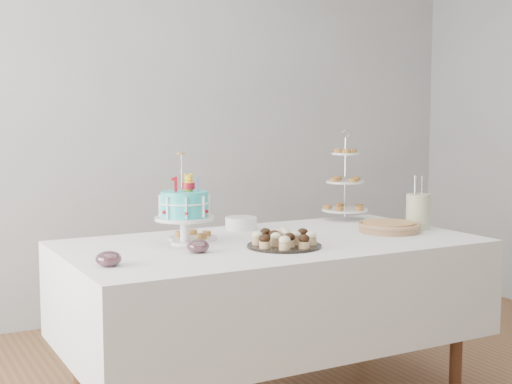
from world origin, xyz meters
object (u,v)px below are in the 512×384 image
tiered_stand (345,182)px  utensil_pitcher (418,210)px  pie (389,226)px  plate_stack (241,223)px  jam_bowl_a (109,259)px  table (272,288)px  birthday_cake (185,220)px  jam_bowl_b (198,246)px  cupcake_tray (284,239)px  pastry_plate (193,236)px

tiered_stand → utensil_pitcher: tiered_stand is taller
pie → plate_stack: 0.75m
jam_bowl_a → table: bearing=13.0°
birthday_cake → tiered_stand: 1.14m
plate_stack → utensil_pitcher: size_ratio=0.59×
jam_bowl_b → utensil_pitcher: 1.27m
birthday_cake → tiered_stand: bearing=33.9°
table → birthday_cake: 0.53m
cupcake_tray → pastry_plate: size_ratio=1.43×
pie → pastry_plate: size_ratio=1.37×
jam_bowl_a → jam_bowl_b: jam_bowl_a is taller
plate_stack → jam_bowl_b: (-0.46, -0.48, -0.00)m
table → birthday_cake: (-0.39, 0.11, 0.34)m
cupcake_tray → utensil_pitcher: 0.88m
pie → plate_stack: bearing=144.5°
plate_stack → utensil_pitcher: (0.81, -0.43, 0.07)m
table → cupcake_tray: cupcake_tray is taller
birthday_cake → jam_bowl_a: size_ratio=4.08×
jam_bowl_b → utensil_pitcher: size_ratio=0.35×
table → pastry_plate: bearing=145.2°
tiered_stand → cupcake_tray: bearing=-142.3°
table → cupcake_tray: 0.32m
jam_bowl_b → plate_stack: bearing=46.5°
pie → plate_stack: size_ratio=1.94×
birthday_cake → pastry_plate: (0.09, 0.11, -0.10)m
utensil_pitcher → cupcake_tray: bearing=-175.9°
cupcake_tray → jam_bowl_b: 0.39m
table → cupcake_tray: bearing=-101.2°
jam_bowl_a → plate_stack: bearing=33.1°
tiered_stand → jam_bowl_a: (-1.54, -0.59, -0.18)m
utensil_pitcher → birthday_cake: bearing=169.2°
utensil_pitcher → jam_bowl_a: bearing=-178.6°
table → plate_stack: bearing=85.0°
pie → cupcake_tray: bearing=-170.9°
pie → tiered_stand: 0.50m
tiered_stand → pastry_plate: bearing=-169.5°
birthday_cake → tiered_stand: size_ratio=0.82×
pastry_plate → jam_bowl_a: jam_bowl_a is taller
cupcake_tray → utensil_pitcher: bearing=7.6°
pie → pastry_plate: (-0.95, 0.27, -0.01)m
table → jam_bowl_a: (-0.84, -0.19, 0.26)m
pastry_plate → utensil_pitcher: 1.18m
table → utensil_pitcher: 0.90m
plate_stack → jam_bowl_b: plate_stack is taller
table → pie: bearing=-5.4°
tiered_stand → jam_bowl_a: size_ratio=4.99×
birthday_cake → plate_stack: 0.51m
plate_stack → jam_bowl_a: plate_stack is taller
pie → jam_bowl_b: bearing=-177.6°
birthday_cake → plate_stack: (0.43, 0.27, -0.08)m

